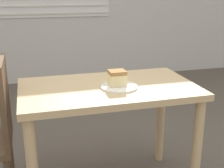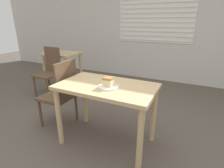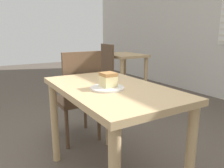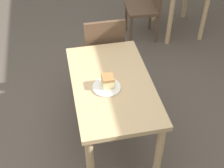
% 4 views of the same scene
% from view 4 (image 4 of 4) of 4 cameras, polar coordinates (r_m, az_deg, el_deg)
% --- Properties ---
extents(ground_plane, '(14.00, 14.00, 0.00)m').
position_cam_4_polar(ground_plane, '(2.99, -6.17, -11.10)').
color(ground_plane, brown).
extents(dining_table_near, '(1.07, 0.63, 0.74)m').
position_cam_4_polar(dining_table_near, '(2.55, 0.02, -1.74)').
color(dining_table_near, tan).
rests_on(dining_table_near, ground_plane).
extents(chair_near_window, '(0.40, 0.40, 0.93)m').
position_cam_4_polar(chair_near_window, '(3.18, -1.62, 5.56)').
color(chair_near_window, brown).
rests_on(chair_near_window, ground_plane).
extents(chair_far_corner, '(0.42, 0.42, 0.93)m').
position_cam_4_polar(chair_far_corner, '(4.14, 6.59, 14.54)').
color(chair_far_corner, brown).
rests_on(chair_far_corner, ground_plane).
extents(plate, '(0.22, 0.22, 0.01)m').
position_cam_4_polar(plate, '(2.42, -1.00, -0.58)').
color(plate, white).
rests_on(plate, dining_table_near).
extents(cake_slice, '(0.10, 0.09, 0.09)m').
position_cam_4_polar(cake_slice, '(2.39, -0.77, 0.52)').
color(cake_slice, beige).
rests_on(cake_slice, plate).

